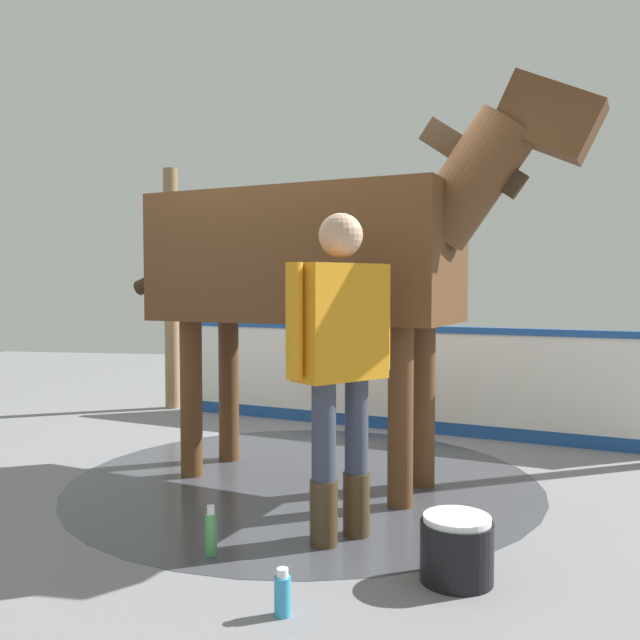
% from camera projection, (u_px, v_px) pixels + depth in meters
% --- Properties ---
extents(ground_plane, '(16.00, 16.00, 0.02)m').
position_uv_depth(ground_plane, '(302.00, 473.00, 5.05)').
color(ground_plane, gray).
extents(wet_patch, '(3.31, 3.31, 0.00)m').
position_uv_depth(wet_patch, '(305.00, 480.00, 4.81)').
color(wet_patch, '#42444C').
rests_on(wet_patch, ground).
extents(barrier_wall, '(1.39, 4.65, 1.01)m').
position_uv_depth(barrier_wall, '(393.00, 382.00, 6.49)').
color(barrier_wall, white).
rests_on(barrier_wall, ground).
extents(roof_post_far, '(0.16, 0.16, 2.70)m').
position_uv_depth(roof_post_far, '(171.00, 289.00, 7.61)').
color(roof_post_far, olive).
rests_on(roof_post_far, ground).
extents(horse, '(1.44, 3.38, 2.66)m').
position_uv_depth(horse, '(320.00, 258.00, 4.68)').
color(horse, brown).
rests_on(horse, ground).
extents(handler, '(0.55, 0.51, 1.78)m').
position_uv_depth(handler, '(341.00, 351.00, 3.63)').
color(handler, '#47331E').
rests_on(handler, ground).
extents(wash_bucket, '(0.34, 0.34, 0.31)m').
position_uv_depth(wash_bucket, '(457.00, 549.00, 3.16)').
color(wash_bucket, black).
rests_on(wash_bucket, ground).
extents(bottle_shampoo, '(0.07, 0.07, 0.20)m').
position_uv_depth(bottle_shampoo, '(283.00, 594.00, 2.83)').
color(bottle_shampoo, '#3399CC').
rests_on(bottle_shampoo, ground).
extents(bottle_spray, '(0.06, 0.06, 0.26)m').
position_uv_depth(bottle_spray, '(211.00, 533.00, 3.46)').
color(bottle_spray, '#4CA559').
rests_on(bottle_spray, ground).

